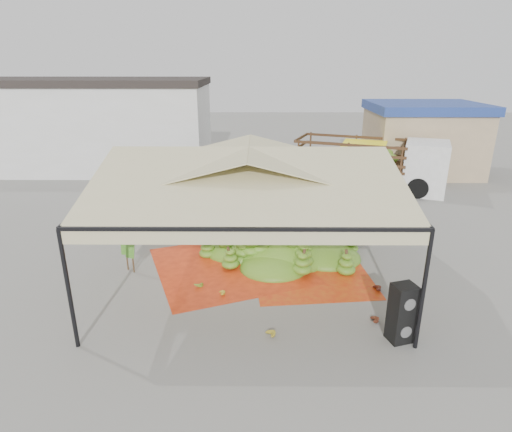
{
  "coord_description": "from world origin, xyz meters",
  "views": [
    {
      "loc": [
        0.29,
        -12.46,
        6.38
      ],
      "look_at": [
        0.2,
        1.5,
        1.3
      ],
      "focal_mm": 30.0,
      "sensor_mm": 36.0,
      "label": 1
    }
  ],
  "objects_px": {
    "banana_heap": "(285,239)",
    "truck_right": "(376,158)",
    "truck_left": "(243,176)",
    "vendor": "(278,197)",
    "speaker_stack": "(402,313)"
  },
  "relations": [
    {
      "from": "speaker_stack",
      "to": "truck_right",
      "type": "relative_size",
      "value": 0.19
    },
    {
      "from": "banana_heap",
      "to": "truck_right",
      "type": "relative_size",
      "value": 0.71
    },
    {
      "from": "banana_heap",
      "to": "truck_left",
      "type": "bearing_deg",
      "value": 105.1
    },
    {
      "from": "vendor",
      "to": "truck_right",
      "type": "relative_size",
      "value": 0.24
    },
    {
      "from": "speaker_stack",
      "to": "truck_right",
      "type": "distance_m",
      "value": 13.6
    },
    {
      "from": "truck_left",
      "to": "speaker_stack",
      "type": "bearing_deg",
      "value": -64.86
    },
    {
      "from": "vendor",
      "to": "truck_right",
      "type": "xyz_separation_m",
      "value": [
        5.31,
        4.9,
        0.63
      ]
    },
    {
      "from": "vendor",
      "to": "truck_right",
      "type": "bearing_deg",
      "value": -152.19
    },
    {
      "from": "speaker_stack",
      "to": "vendor",
      "type": "bearing_deg",
      "value": 90.04
    },
    {
      "from": "vendor",
      "to": "truck_left",
      "type": "bearing_deg",
      "value": -73.52
    },
    {
      "from": "speaker_stack",
      "to": "truck_left",
      "type": "height_order",
      "value": "truck_left"
    },
    {
      "from": "truck_right",
      "to": "banana_heap",
      "type": "bearing_deg",
      "value": -100.93
    },
    {
      "from": "speaker_stack",
      "to": "truck_left",
      "type": "distance_m",
      "value": 11.78
    },
    {
      "from": "truck_left",
      "to": "truck_right",
      "type": "relative_size",
      "value": 0.74
    },
    {
      "from": "banana_heap",
      "to": "vendor",
      "type": "distance_m",
      "value": 3.61
    }
  ]
}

